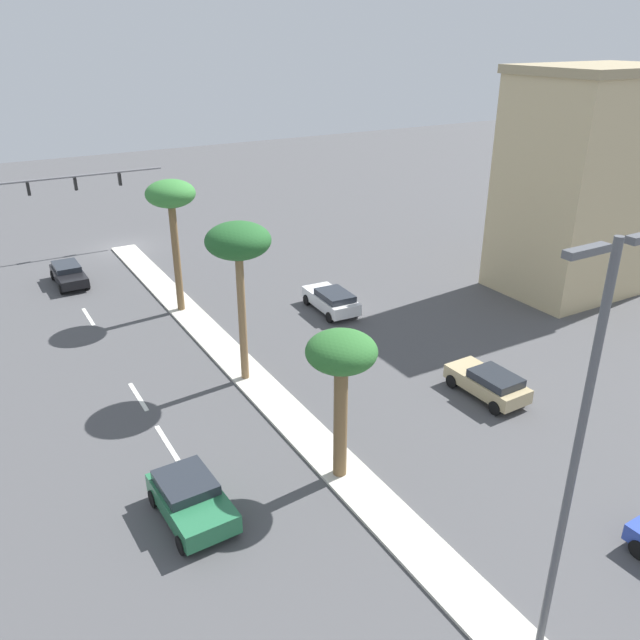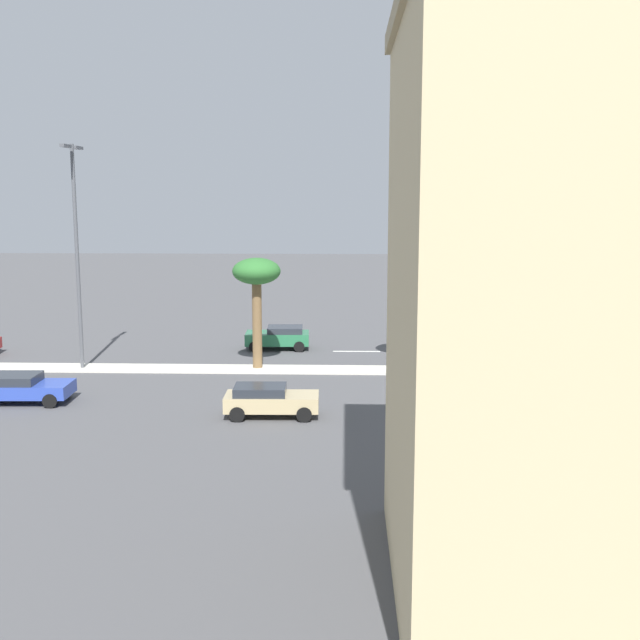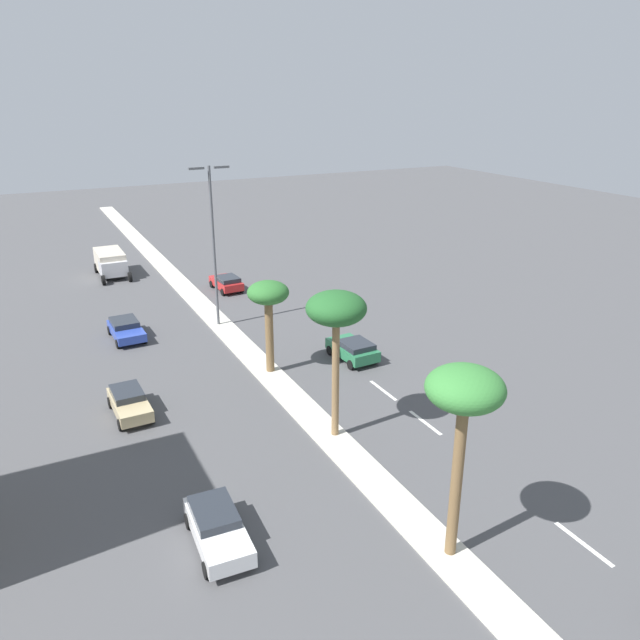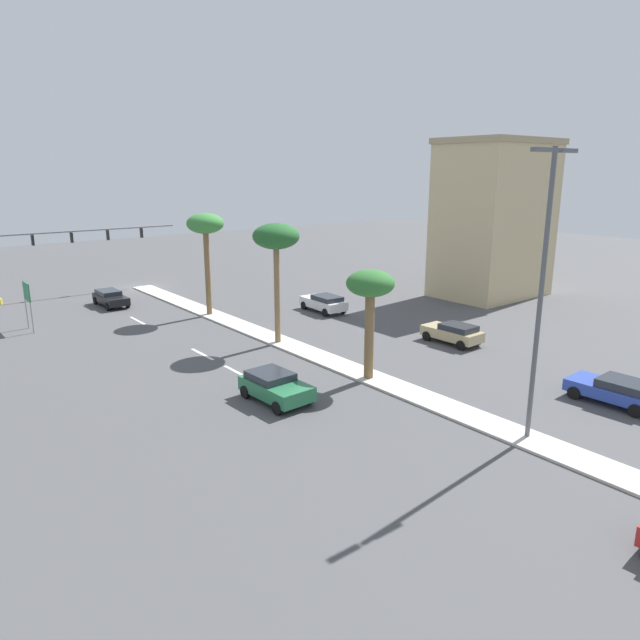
# 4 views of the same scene
# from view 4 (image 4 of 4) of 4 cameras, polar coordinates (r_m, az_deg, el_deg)

# --- Properties ---
(ground_plane) EXTENTS (160.00, 160.00, 0.00)m
(ground_plane) POSITION_cam_4_polar(r_m,az_deg,el_deg) (28.20, 12.67, -8.63)
(ground_plane) COLOR #4C4C4F
(lane_stripe_left) EXTENTS (0.20, 2.80, 0.01)m
(lane_stripe_left) POSITION_cam_4_polar(r_m,az_deg,el_deg) (53.05, -20.84, 1.70)
(lane_stripe_left) COLOR silver
(lane_stripe_left) RESTS_ON ground
(lane_stripe_trailing) EXTENTS (0.20, 2.80, 0.01)m
(lane_stripe_trailing) POSITION_cam_4_polar(r_m,az_deg,el_deg) (45.48, -17.63, -0.05)
(lane_stripe_trailing) COLOR silver
(lane_stripe_trailing) RESTS_ON ground
(lane_stripe_rear) EXTENTS (0.20, 2.80, 0.01)m
(lane_stripe_rear) POSITION_cam_4_polar(r_m,az_deg,el_deg) (36.18, -11.58, -3.34)
(lane_stripe_rear) COLOR silver
(lane_stripe_rear) RESTS_ON ground
(lane_stripe_outboard) EXTENTS (0.20, 2.80, 0.01)m
(lane_stripe_outboard) POSITION_cam_4_polar(r_m,az_deg,el_deg) (32.66, -8.20, -5.15)
(lane_stripe_outboard) COLOR silver
(lane_stripe_outboard) RESTS_ON ground
(traffic_signal_gantry) EXTENTS (16.28, 0.53, 6.29)m
(traffic_signal_gantry) POSITION_cam_4_polar(r_m,az_deg,el_deg) (55.89, -25.10, 6.23)
(traffic_signal_gantry) COLOR slate
(traffic_signal_gantry) RESTS_ON ground
(directional_road_sign) EXTENTS (0.10, 1.70, 3.46)m
(directional_road_sign) POSITION_cam_4_polar(r_m,az_deg,el_deg) (44.97, -27.02, 2.15)
(directional_road_sign) COLOR gray
(directional_road_sign) RESTS_ON ground
(commercial_building) EXTENTS (9.94, 7.06, 13.62)m
(commercial_building) POSITION_cam_4_polar(r_m,az_deg,el_deg) (53.64, 16.83, 9.55)
(commercial_building) COLOR #C6B284
(commercial_building) RESTS_ON ground
(palm_tree_right) EXTENTS (2.80, 2.80, 7.76)m
(palm_tree_right) POSITION_cam_4_polar(r_m,az_deg,el_deg) (44.63, -11.28, 8.94)
(palm_tree_right) COLOR brown
(palm_tree_right) RESTS_ON median_curb
(palm_tree_near) EXTENTS (2.95, 2.95, 7.68)m
(palm_tree_near) POSITION_cam_4_polar(r_m,az_deg,el_deg) (36.35, -4.38, 7.94)
(palm_tree_near) COLOR olive
(palm_tree_near) RESTS_ON median_curb
(palm_tree_rear) EXTENTS (2.54, 2.54, 5.87)m
(palm_tree_rear) POSITION_cam_4_polar(r_m,az_deg,el_deg) (30.05, 5.00, 3.02)
(palm_tree_rear) COLOR brown
(palm_tree_rear) RESTS_ON median_curb
(street_lamp_front) EXTENTS (2.90, 0.24, 11.71)m
(street_lamp_front) POSITION_cam_4_polar(r_m,az_deg,el_deg) (24.23, 21.17, 3.86)
(street_lamp_front) COLOR #515459
(street_lamp_front) RESTS_ON median_curb
(sedan_blue_inboard) EXTENTS (2.18, 4.19, 1.29)m
(sedan_blue_inboard) POSITION_cam_4_polar(r_m,az_deg,el_deg) (31.36, 27.27, -6.17)
(sedan_blue_inboard) COLOR #2D47AD
(sedan_blue_inboard) RESTS_ON ground
(sedan_white_left) EXTENTS (2.10, 4.34, 1.37)m
(sedan_white_left) POSITION_cam_4_polar(r_m,az_deg,el_deg) (45.95, 0.40, 1.75)
(sedan_white_left) COLOR silver
(sedan_white_left) RESTS_ON ground
(sedan_green_far) EXTENTS (2.22, 3.88, 1.38)m
(sedan_green_far) POSITION_cam_4_polar(r_m,az_deg,el_deg) (28.35, -4.47, -6.54)
(sedan_green_far) COLOR #287047
(sedan_green_far) RESTS_ON ground
(sedan_tan_rear) EXTENTS (1.94, 3.99, 1.34)m
(sedan_tan_rear) POSITION_cam_4_polar(r_m,az_deg,el_deg) (38.47, 13.04, -1.22)
(sedan_tan_rear) COLOR tan
(sedan_tan_rear) RESTS_ON ground
(sedan_black_right) EXTENTS (1.88, 4.23, 1.27)m
(sedan_black_right) POSITION_cam_4_polar(r_m,az_deg,el_deg) (51.05, -20.05, 2.10)
(sedan_black_right) COLOR black
(sedan_black_right) RESTS_ON ground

